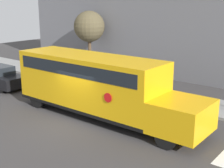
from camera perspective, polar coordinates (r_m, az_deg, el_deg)
The scene contains 5 objects.
ground_plane at distance 15.84m, azimuth -7.25°, elevation -7.10°, with size 60.00×60.00×0.00m, color #3A3838.
sidewalk_strip at distance 20.59m, azimuth 5.79°, elevation -1.60°, with size 44.00×3.00×0.15m.
building_backdrop at distance 25.46m, azimuth 14.34°, elevation 13.31°, with size 32.00×4.00×10.76m.
school_bus at distance 16.12m, azimuth -2.83°, elevation 0.18°, with size 10.74×2.57×3.19m.
tree_near_sidewalk at distance 26.92m, azimuth -4.18°, elevation 10.40°, with size 2.63×2.63×5.13m.
Camera 1 is at (10.64, -10.13, 5.91)m, focal length 50.00 mm.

